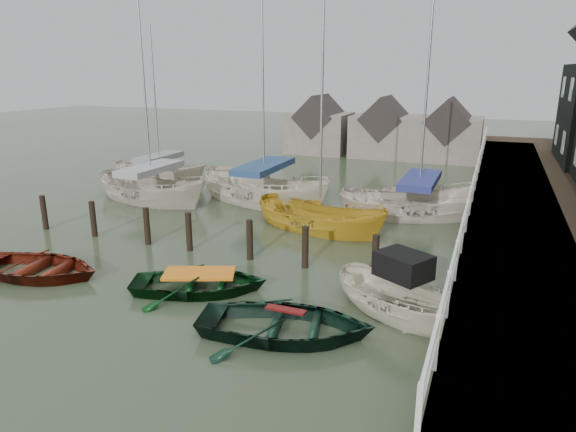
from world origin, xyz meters
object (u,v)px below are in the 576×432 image
at_px(sailboat_b, 264,201).
at_px(sailboat_d, 418,214).
at_px(rowboat_dkgreen, 286,335).
at_px(motorboat, 399,312).
at_px(rowboat_red, 38,276).
at_px(sailboat_e, 161,180).
at_px(rowboat_green, 200,291).
at_px(sailboat_c, 320,228).
at_px(sailboat_a, 153,199).

relative_size(sailboat_b, sailboat_d, 0.88).
bearing_deg(rowboat_dkgreen, motorboat, -61.62).
xyz_separation_m(rowboat_red, sailboat_e, (-4.78, 13.24, 0.06)).
height_order(rowboat_green, sailboat_c, sailboat_c).
relative_size(sailboat_a, sailboat_e, 1.11).
height_order(rowboat_red, rowboat_dkgreen, rowboat_dkgreen).
height_order(rowboat_red, sailboat_b, sailboat_b).
relative_size(rowboat_red, sailboat_a, 0.39).
height_order(rowboat_dkgreen, motorboat, motorboat).
height_order(sailboat_a, sailboat_e, sailboat_a).
relative_size(rowboat_red, rowboat_green, 1.07).
distance_m(rowboat_green, sailboat_d, 11.56).
distance_m(rowboat_green, sailboat_b, 10.51).
xyz_separation_m(sailboat_a, sailboat_d, (12.57, 2.09, 0.00)).
xyz_separation_m(sailboat_d, sailboat_e, (-14.86, 1.80, -0.00)).
relative_size(rowboat_green, sailboat_e, 0.40).
relative_size(sailboat_c, sailboat_e, 1.09).
xyz_separation_m(rowboat_green, sailboat_d, (4.75, 10.53, 0.06)).
height_order(rowboat_dkgreen, sailboat_e, sailboat_e).
bearing_deg(rowboat_dkgreen, sailboat_d, -19.49).
bearing_deg(rowboat_red, sailboat_c, -46.18).
relative_size(rowboat_red, rowboat_dkgreen, 0.98).
bearing_deg(sailboat_a, sailboat_c, -85.92).
bearing_deg(sailboat_d, sailboat_c, 115.32).
distance_m(sailboat_a, sailboat_e, 4.52).
bearing_deg(sailboat_a, rowboat_red, -152.68).
bearing_deg(sailboat_d, sailboat_b, 72.88).
relative_size(sailboat_a, sailboat_b, 0.93).
bearing_deg(rowboat_red, sailboat_d, -47.82).
bearing_deg(sailboat_a, sailboat_b, -59.12).
relative_size(rowboat_green, sailboat_b, 0.34).
relative_size(motorboat, sailboat_c, 0.41).
distance_m(motorboat, sailboat_a, 15.62).
xyz_separation_m(rowboat_dkgreen, sailboat_a, (-11.12, 9.91, 0.06)).
xyz_separation_m(sailboat_a, sailboat_e, (-2.30, 3.89, 0.00)).
xyz_separation_m(rowboat_red, motorboat, (11.03, 1.52, 0.10)).
relative_size(sailboat_a, sailboat_d, 0.82).
bearing_deg(rowboat_dkgreen, sailboat_c, 0.42).
height_order(motorboat, sailboat_c, sailboat_c).
relative_size(motorboat, sailboat_a, 0.40).
xyz_separation_m(motorboat, sailboat_e, (-15.81, 11.72, -0.04)).
bearing_deg(rowboat_dkgreen, sailboat_a, 35.68).
bearing_deg(rowboat_red, sailboat_b, -20.50).
relative_size(rowboat_red, sailboat_e, 0.43).
xyz_separation_m(rowboat_green, motorboat, (5.70, 0.62, 0.10)).
distance_m(motorboat, sailboat_b, 12.64).
bearing_deg(sailboat_b, sailboat_c, -110.54).
bearing_deg(motorboat, rowboat_green, 126.13).
bearing_deg(sailboat_b, sailboat_d, -69.20).
xyz_separation_m(sailboat_b, sailboat_d, (7.30, 0.34, 0.01)).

